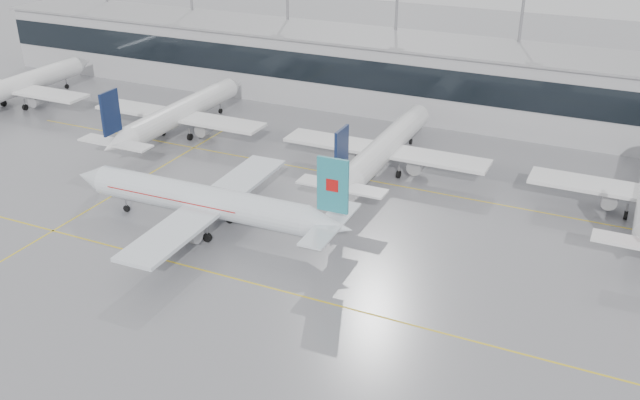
% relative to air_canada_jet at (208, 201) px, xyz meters
% --- Properties ---
extents(ground, '(320.00, 320.00, 0.00)m').
position_rel_air_canada_jet_xyz_m(ground, '(12.87, -8.21, -3.83)').
color(ground, gray).
rests_on(ground, ground).
extents(taxi_line_main, '(120.00, 0.25, 0.01)m').
position_rel_air_canada_jet_xyz_m(taxi_line_main, '(12.87, -8.21, -3.83)').
color(taxi_line_main, gold).
rests_on(taxi_line_main, ground).
extents(taxi_line_north, '(120.00, 0.25, 0.01)m').
position_rel_air_canada_jet_xyz_m(taxi_line_north, '(12.87, 21.79, -3.83)').
color(taxi_line_north, gold).
rests_on(taxi_line_north, ground).
extents(taxi_line_cross, '(0.25, 60.00, 0.01)m').
position_rel_air_canada_jet_xyz_m(taxi_line_cross, '(-17.13, 6.79, -3.83)').
color(taxi_line_cross, gold).
rests_on(taxi_line_cross, ground).
extents(terminal, '(180.00, 15.00, 12.00)m').
position_rel_air_canada_jet_xyz_m(terminal, '(12.87, 53.79, 2.17)').
color(terminal, '#A6A6AA').
rests_on(terminal, ground).
extents(terminal_glass, '(180.00, 0.20, 5.00)m').
position_rel_air_canada_jet_xyz_m(terminal_glass, '(12.87, 46.24, 3.67)').
color(terminal_glass, black).
rests_on(terminal_glass, ground).
extents(terminal_roof, '(182.00, 16.00, 0.40)m').
position_rel_air_canada_jet_xyz_m(terminal_roof, '(12.87, 53.79, 8.37)').
color(terminal_roof, gray).
rests_on(terminal_roof, ground).
extents(light_masts, '(156.40, 1.00, 22.60)m').
position_rel_air_canada_jet_xyz_m(light_masts, '(12.87, 59.79, 9.51)').
color(light_masts, gray).
rests_on(light_masts, ground).
extents(air_canada_jet, '(37.78, 30.56, 12.03)m').
position_rel_air_canada_jet_xyz_m(air_canada_jet, '(0.00, 0.00, 0.00)').
color(air_canada_jet, silver).
rests_on(air_canada_jet, ground).
extents(parked_jet_a, '(29.64, 36.96, 11.72)m').
position_rel_air_canada_jet_xyz_m(parked_jet_a, '(-57.13, 25.48, -0.12)').
color(parked_jet_a, white).
rests_on(parked_jet_a, ground).
extents(parked_jet_b, '(29.64, 36.96, 11.72)m').
position_rel_air_canada_jet_xyz_m(parked_jet_b, '(-22.13, 25.48, -0.12)').
color(parked_jet_b, white).
rests_on(parked_jet_b, ground).
extents(parked_jet_c, '(29.64, 36.96, 11.72)m').
position_rel_air_canada_jet_xyz_m(parked_jet_c, '(12.87, 25.48, -0.12)').
color(parked_jet_c, white).
rests_on(parked_jet_c, ground).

